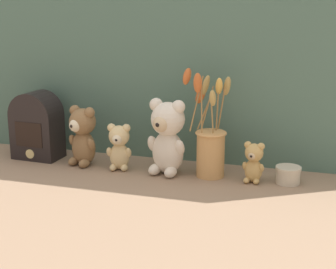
# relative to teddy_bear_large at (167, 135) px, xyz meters

# --- Properties ---
(ground_plane) EXTENTS (4.00, 4.00, 0.00)m
(ground_plane) POSITION_rel_teddy_bear_large_xyz_m (0.00, -0.02, -0.12)
(ground_plane) COLOR #8E7056
(backdrop_wall) EXTENTS (1.47, 0.02, 0.60)m
(backdrop_wall) POSITION_rel_teddy_bear_large_xyz_m (0.00, 0.15, 0.18)
(backdrop_wall) COLOR #4C6B5B
(backdrop_wall) RESTS_ON ground
(teddy_bear_large) EXTENTS (0.13, 0.12, 0.23)m
(teddy_bear_large) POSITION_rel_teddy_bear_large_xyz_m (0.00, 0.00, 0.00)
(teddy_bear_large) COLOR beige
(teddy_bear_large) RESTS_ON ground
(teddy_bear_medium) EXTENTS (0.11, 0.10, 0.19)m
(teddy_bear_medium) POSITION_rel_teddy_bear_large_xyz_m (-0.28, 0.01, -0.02)
(teddy_bear_medium) COLOR olive
(teddy_bear_medium) RESTS_ON ground
(teddy_bear_small) EXTENTS (0.08, 0.07, 0.15)m
(teddy_bear_small) POSITION_rel_teddy_bear_large_xyz_m (-0.15, -0.00, -0.04)
(teddy_bear_small) COLOR #DBBC84
(teddy_bear_small) RESTS_ON ground
(teddy_bear_tiny) EXTENTS (0.07, 0.06, 0.12)m
(teddy_bear_tiny) POSITION_rel_teddy_bear_large_xyz_m (0.27, -0.00, -0.06)
(teddy_bear_tiny) COLOR tan
(teddy_bear_tiny) RESTS_ON ground
(flower_vase) EXTENTS (0.16, 0.12, 0.33)m
(flower_vase) POSITION_rel_teddy_bear_large_xyz_m (0.13, 0.02, -0.02)
(flower_vase) COLOR tan
(flower_vase) RESTS_ON ground
(vintage_radio) EXTENTS (0.16, 0.11, 0.23)m
(vintage_radio) POSITION_rel_teddy_bear_large_xyz_m (-0.46, 0.03, -0.01)
(vintage_radio) COLOR black
(vintage_radio) RESTS_ON ground
(decorative_tin_tall) EXTENTS (0.07, 0.07, 0.05)m
(decorative_tin_tall) POSITION_rel_teddy_bear_large_xyz_m (0.36, 0.02, -0.10)
(decorative_tin_tall) COLOR beige
(decorative_tin_tall) RESTS_ON ground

